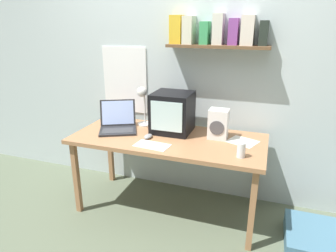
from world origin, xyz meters
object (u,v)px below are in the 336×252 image
object	(u,v)px
space_heater	(218,124)
floor_cushion	(319,240)
corner_desk	(168,143)
computer_mouse	(148,136)
juice_glass	(241,151)
loose_paper_near_monitor	(242,142)
desk_lamp	(143,101)
open_notebook	(152,145)
laptop	(118,123)
crt_monitor	(172,112)

from	to	relation	value
space_heater	floor_cushion	distance (m)	1.18
corner_desk	computer_mouse	distance (m)	0.19
corner_desk	juice_glass	size ratio (longest dim) A/B	14.56
computer_mouse	floor_cushion	bearing A→B (deg)	-0.87
floor_cushion	loose_paper_near_monitor	bearing A→B (deg)	162.89
juice_glass	space_heater	size ratio (longest dim) A/B	0.45
space_heater	desk_lamp	bearing A→B (deg)	173.75
juice_glass	floor_cushion	bearing A→B (deg)	9.47
open_notebook	loose_paper_near_monitor	world-z (taller)	same
laptop	loose_paper_near_monitor	bearing A→B (deg)	-23.13
computer_mouse	floor_cushion	xyz separation A→B (m)	(1.42, -0.02, -0.67)
corner_desk	open_notebook	xyz separation A→B (m)	(-0.06, -0.22, 0.06)
crt_monitor	desk_lamp	size ratio (longest dim) A/B	0.93
desk_lamp	space_heater	world-z (taller)	desk_lamp
crt_monitor	open_notebook	world-z (taller)	crt_monitor
juice_glass	open_notebook	size ratio (longest dim) A/B	0.39
loose_paper_near_monitor	computer_mouse	bearing A→B (deg)	-166.89
space_heater	crt_monitor	bearing A→B (deg)	175.59
crt_monitor	desk_lamp	world-z (taller)	desk_lamp
desk_lamp	open_notebook	bearing A→B (deg)	-58.35
open_notebook	loose_paper_near_monitor	xyz separation A→B (m)	(0.68, 0.32, -0.00)
open_notebook	loose_paper_near_monitor	size ratio (longest dim) A/B	1.04
corner_desk	juice_glass	xyz separation A→B (m)	(0.64, -0.21, 0.11)
crt_monitor	space_heater	bearing A→B (deg)	-4.63
laptop	floor_cushion	size ratio (longest dim) A/B	0.88
desk_lamp	floor_cushion	size ratio (longest dim) A/B	0.77
loose_paper_near_monitor	floor_cushion	bearing A→B (deg)	-17.11
crt_monitor	laptop	world-z (taller)	crt_monitor
laptop	corner_desk	bearing A→B (deg)	-30.52
desk_lamp	juice_glass	distance (m)	1.05
corner_desk	laptop	bearing A→B (deg)	175.77
crt_monitor	open_notebook	xyz separation A→B (m)	(-0.05, -0.37, -0.18)
laptop	open_notebook	world-z (taller)	laptop
laptop	space_heater	bearing A→B (deg)	-21.26
desk_lamp	floor_cushion	bearing A→B (deg)	-10.49
desk_lamp	corner_desk	bearing A→B (deg)	-31.89
desk_lamp	open_notebook	xyz separation A→B (m)	(0.26, -0.42, -0.24)
loose_paper_near_monitor	floor_cushion	distance (m)	0.94
computer_mouse	corner_desk	bearing A→B (deg)	28.06
corner_desk	laptop	xyz separation A→B (m)	(-0.50, 0.04, 0.12)
crt_monitor	floor_cushion	bearing A→B (deg)	-11.29
corner_desk	floor_cushion	bearing A→B (deg)	-4.59
desk_lamp	juice_glass	xyz separation A→B (m)	(0.95, -0.40, -0.19)
juice_glass	space_heater	distance (m)	0.40
juice_glass	space_heater	bearing A→B (deg)	125.16
floor_cushion	laptop	bearing A→B (deg)	175.51
laptop	desk_lamp	world-z (taller)	desk_lamp
corner_desk	desk_lamp	distance (m)	0.48
corner_desk	laptop	size ratio (longest dim) A/B	3.75
laptop	computer_mouse	bearing A→B (deg)	-44.89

